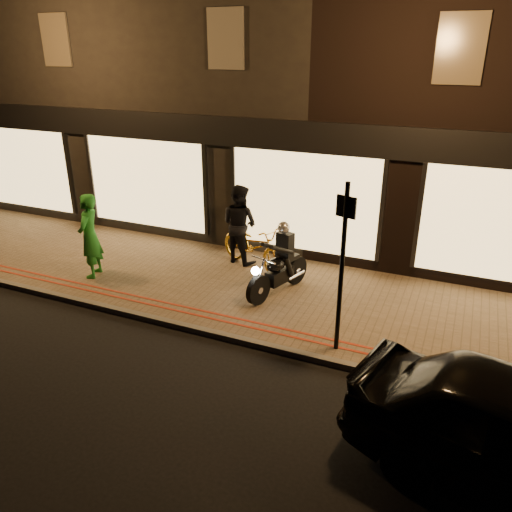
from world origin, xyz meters
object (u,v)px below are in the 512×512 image
(sign_post, at_px, (342,261))
(person_green, at_px, (90,236))
(motorcycle, at_px, (279,266))
(bicycle_gold, at_px, (254,246))

(sign_post, distance_m, person_green, 6.04)
(motorcycle, distance_m, bicycle_gold, 1.44)
(sign_post, bearing_deg, motorcycle, 136.51)
(motorcycle, xyz_separation_m, bicycle_gold, (-1.03, 1.00, -0.06))
(motorcycle, relative_size, person_green, 0.97)
(sign_post, distance_m, bicycle_gold, 3.96)
(sign_post, height_order, person_green, sign_post)
(sign_post, relative_size, bicycle_gold, 1.42)
(motorcycle, relative_size, bicycle_gold, 0.90)
(bicycle_gold, bearing_deg, sign_post, -110.10)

